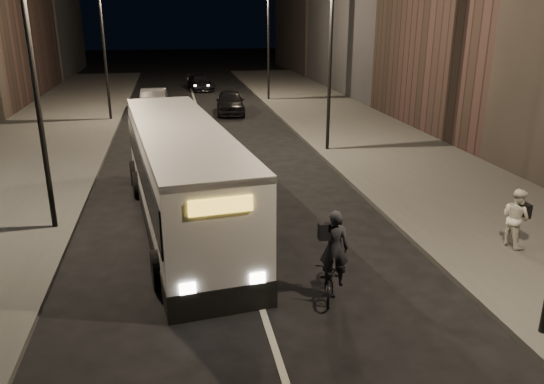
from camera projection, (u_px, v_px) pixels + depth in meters
name	position (u px, v px, depth m)	size (l,w,h in m)	color
ground	(251.00, 274.00, 13.92)	(180.00, 180.00, 0.00)	black
sidewalk_right	(369.00, 139.00, 28.41)	(7.00, 70.00, 0.16)	#3E3D3B
sidewalk_left	(32.00, 154.00, 25.42)	(7.00, 70.00, 0.16)	#3E3D3B
streetlight_right_mid	(325.00, 39.00, 24.29)	(1.20, 0.44, 8.12)	black
streetlight_right_far	(265.00, 29.00, 39.18)	(1.20, 0.44, 8.12)	black
streetlight_left_near	(41.00, 56.00, 14.98)	(1.20, 0.44, 8.12)	black
streetlight_left_far	(107.00, 33.00, 31.72)	(1.20, 0.44, 8.12)	black
city_bus	(182.00, 171.00, 16.79)	(3.90, 12.08, 3.20)	silver
cyclist_on_bicycle	(332.00, 267.00, 12.65)	(1.27, 2.07, 2.26)	black
pedestrian_woman	(516.00, 218.00, 14.98)	(0.83, 0.65, 1.71)	beige
car_near	(230.00, 102.00, 35.69)	(1.84, 4.57, 1.56)	black
car_mid	(155.00, 99.00, 36.88)	(1.68, 4.81, 1.59)	#303032
car_far	(200.00, 83.00, 46.58)	(1.79, 4.40, 1.28)	black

